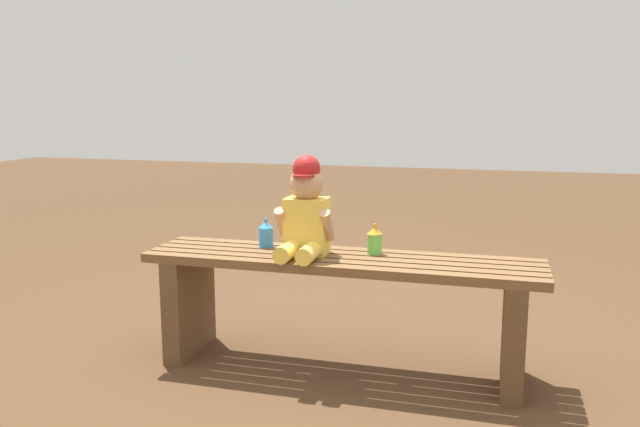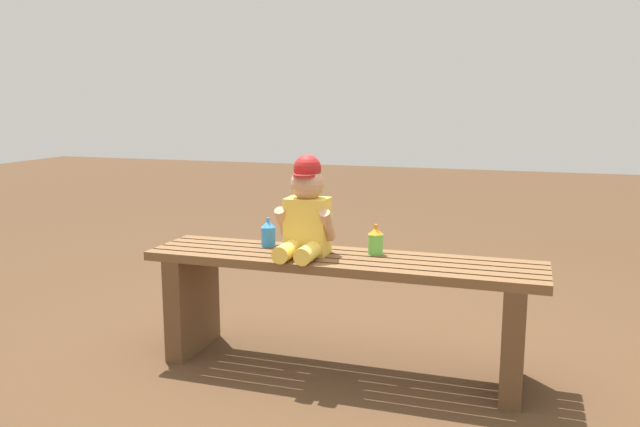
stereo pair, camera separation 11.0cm
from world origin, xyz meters
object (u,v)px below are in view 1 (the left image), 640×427
object	(u,v)px
park_bench	(340,294)
child_figure	(305,212)
sippy_cup_left	(266,233)
sippy_cup_right	(375,240)

from	to	relation	value
park_bench	child_figure	xyz separation A→B (m)	(-0.14, -0.01, 0.34)
sippy_cup_left	sippy_cup_right	size ratio (longest dim) A/B	1.00
child_figure	sippy_cup_right	world-z (taller)	child_figure
park_bench	child_figure	distance (m)	0.37
child_figure	sippy_cup_right	bearing A→B (deg)	18.78
sippy_cup_left	child_figure	bearing A→B (deg)	-24.06
child_figure	sippy_cup_left	size ratio (longest dim) A/B	3.26
park_bench	sippy_cup_right	distance (m)	0.26
park_bench	sippy_cup_left	world-z (taller)	sippy_cup_left
park_bench	sippy_cup_left	distance (m)	0.42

